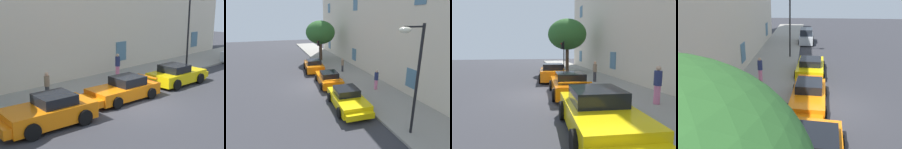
# 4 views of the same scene
# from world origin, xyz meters

# --- Properties ---
(ground_plane) EXTENTS (80.00, 80.00, 0.00)m
(ground_plane) POSITION_xyz_m (0.00, 0.00, 0.00)
(ground_plane) COLOR #333338
(sidewalk) EXTENTS (60.00, 4.26, 0.14)m
(sidewalk) POSITION_xyz_m (0.00, 4.53, 0.07)
(sidewalk) COLOR gray
(sidewalk) RESTS_ON ground
(sportscar_red_lead) EXTENTS (4.66, 2.49, 1.43)m
(sportscar_red_lead) POSITION_xyz_m (-5.16, 1.16, 0.64)
(sportscar_red_lead) COLOR orange
(sportscar_red_lead) RESTS_ON ground
(sportscar_yellow_flank) EXTENTS (4.70, 2.32, 1.32)m
(sportscar_yellow_flank) POSITION_xyz_m (0.03, 1.43, 0.58)
(sportscar_yellow_flank) COLOR orange
(sportscar_yellow_flank) RESTS_ON ground
(sportscar_white_middle) EXTENTS (4.57, 2.40, 1.35)m
(sportscar_white_middle) POSITION_xyz_m (5.40, 1.29, 0.60)
(sportscar_white_middle) COLOR yellow
(sportscar_white_middle) RESTS_ON ground
(street_lamp) EXTENTS (0.44, 1.42, 5.78)m
(street_lamp) POSITION_xyz_m (9.51, 2.83, 4.12)
(street_lamp) COLOR black
(street_lamp) RESTS_ON sidewalk
(pedestrian_admiring) EXTENTS (0.49, 0.49, 1.74)m
(pedestrian_admiring) POSITION_xyz_m (3.17, 4.86, 1.04)
(pedestrian_admiring) COLOR pink
(pedestrian_admiring) RESTS_ON sidewalk
(pedestrian_strolling) EXTENTS (0.40, 0.40, 1.56)m
(pedestrian_strolling) POSITION_xyz_m (-3.13, 4.15, 0.95)
(pedestrian_strolling) COLOR #333338
(pedestrian_strolling) RESTS_ON sidewalk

